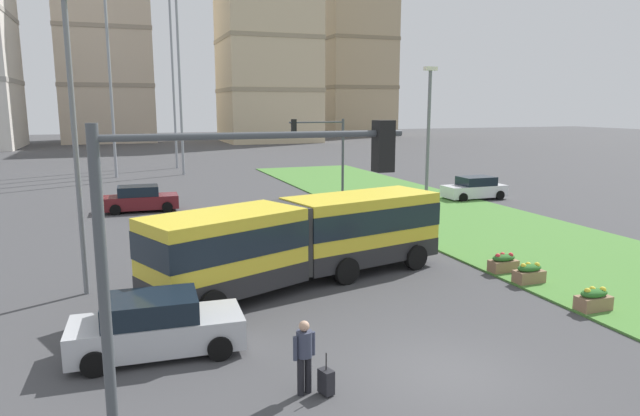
# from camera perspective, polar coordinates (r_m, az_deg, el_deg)

# --- Properties ---
(ground_plane) EXTENTS (260.00, 260.00, 0.00)m
(ground_plane) POSITION_cam_1_polar(r_m,az_deg,el_deg) (14.55, 12.68, -16.13)
(ground_plane) COLOR #424244
(grass_median) EXTENTS (10.00, 70.00, 0.08)m
(grass_median) POSITION_cam_1_polar(r_m,az_deg,el_deg) (28.47, 20.71, -3.28)
(grass_median) COLOR #4C8438
(grass_median) RESTS_ON ground_plane
(articulated_bus) EXTENTS (11.95, 6.01, 3.00)m
(articulated_bus) POSITION_cam_1_polar(r_m,az_deg,el_deg) (20.42, -1.76, -3.16)
(articulated_bus) COLOR yellow
(articulated_bus) RESTS_ON ground
(car_silver_hatch) EXTENTS (4.48, 2.20, 1.58)m
(car_silver_hatch) POSITION_cam_1_polar(r_m,az_deg,el_deg) (15.55, -16.39, -11.47)
(car_silver_hatch) COLOR #B7BABF
(car_silver_hatch) RESTS_ON ground
(car_white_van) EXTENTS (4.41, 2.03, 1.58)m
(car_white_van) POSITION_cam_1_polar(r_m,az_deg,el_deg) (40.48, 15.47, 1.94)
(car_white_van) COLOR silver
(car_white_van) RESTS_ON ground
(car_maroon_sedan) EXTENTS (4.46, 2.14, 1.58)m
(car_maroon_sedan) POSITION_cam_1_polar(r_m,az_deg,el_deg) (36.27, -17.83, 0.87)
(car_maroon_sedan) COLOR maroon
(car_maroon_sedan) RESTS_ON ground
(pedestrian_crossing) EXTENTS (0.56, 0.36, 1.74)m
(pedestrian_crossing) POSITION_cam_1_polar(r_m,az_deg,el_deg) (12.93, -1.62, -14.46)
(pedestrian_crossing) COLOR black
(pedestrian_crossing) RESTS_ON ground
(rolling_suitcase) EXTENTS (0.33, 0.41, 0.97)m
(rolling_suitcase) POSITION_cam_1_polar(r_m,az_deg,el_deg) (13.20, 0.63, -17.25)
(rolling_suitcase) COLOR #232328
(rolling_suitcase) RESTS_ON ground
(flower_planter_0) EXTENTS (1.10, 0.56, 0.74)m
(flower_planter_0) POSITION_cam_1_polar(r_m,az_deg,el_deg) (19.85, 26.10, -8.33)
(flower_planter_0) COLOR #937051
(flower_planter_0) RESTS_ON grass_median
(flower_planter_1) EXTENTS (1.10, 0.56, 0.74)m
(flower_planter_1) POSITION_cam_1_polar(r_m,az_deg,el_deg) (21.89, 20.53, -6.22)
(flower_planter_1) COLOR #937051
(flower_planter_1) RESTS_ON grass_median
(flower_planter_2) EXTENTS (1.10, 0.56, 0.74)m
(flower_planter_2) POSITION_cam_1_polar(r_m,az_deg,el_deg) (22.97, 18.18, -5.31)
(flower_planter_2) COLOR #937051
(flower_planter_2) RESTS_ON grass_median
(traffic_light_near_left) EXTENTS (4.58, 0.28, 6.21)m
(traffic_light_near_left) POSITION_cam_1_polar(r_m,az_deg,el_deg) (8.25, -10.93, -4.78)
(traffic_light_near_left) COLOR #474C51
(traffic_light_near_left) RESTS_ON ground
(traffic_light_far_right) EXTENTS (3.62, 0.28, 5.63)m
(traffic_light_far_right) POSITION_cam_1_polar(r_m,az_deg,el_deg) (35.19, 0.53, 6.23)
(traffic_light_far_right) COLOR #474C51
(traffic_light_far_right) RESTS_ON ground
(streetlight_left) EXTENTS (0.70, 0.28, 9.96)m
(streetlight_left) POSITION_cam_1_polar(r_m,az_deg,el_deg) (20.30, -23.72, 6.68)
(streetlight_left) COLOR slate
(streetlight_left) RESTS_ON ground
(streetlight_median) EXTENTS (0.70, 0.28, 8.45)m
(streetlight_median) POSITION_cam_1_polar(r_m,az_deg,el_deg) (30.82, 10.96, 6.91)
(streetlight_median) COLOR slate
(streetlight_median) RESTS_ON ground
(apartment_tower_westcentre) EXTENTS (15.63, 16.38, 38.12)m
(apartment_tower_westcentre) POSITION_cam_1_polar(r_m,az_deg,el_deg) (110.80, -21.18, 16.26)
(apartment_tower_westcentre) COLOR #C6B299
(apartment_tower_westcentre) RESTS_ON ground
(apartment_tower_centre) EXTENTS (16.34, 16.07, 35.14)m
(apartment_tower_centre) POSITION_cam_1_polar(r_m,az_deg,el_deg) (104.08, -5.40, 16.49)
(apartment_tower_centre) COLOR beige
(apartment_tower_centre) RESTS_ON ground
(apartment_tower_eastcentre) EXTENTS (14.57, 16.94, 49.56)m
(apartment_tower_eastcentre) POSITION_cam_1_polar(r_m,az_deg,el_deg) (127.01, 3.35, 18.68)
(apartment_tower_eastcentre) COLOR tan
(apartment_tower_eastcentre) RESTS_ON ground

